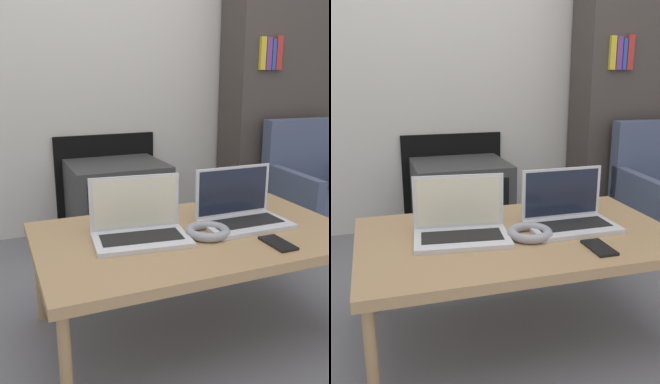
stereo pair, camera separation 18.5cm
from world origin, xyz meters
TOP-DOWN VIEW (x-y plane):
  - wall_back at (-0.00, 1.68)m, footprint 7.00×0.08m
  - table at (0.00, 0.33)m, footprint 1.17×0.70m
  - laptop_left at (-0.21, 0.36)m, footprint 0.36×0.25m
  - laptop_right at (0.22, 0.36)m, footprint 0.34×0.22m
  - headphones at (0.03, 0.28)m, footprint 0.16×0.16m
  - phone at (0.22, 0.11)m, footprint 0.07×0.14m
  - tv at (-0.00, 1.38)m, footprint 0.56×0.49m
  - bookshelf at (1.23, 1.48)m, footprint 0.84×0.32m

SIDE VIEW (x-z plane):
  - tv at x=0.00m, z-range 0.00..0.48m
  - table at x=0.00m, z-range 0.18..0.59m
  - phone at x=0.22m, z-range 0.42..0.43m
  - headphones at x=0.03m, z-range 0.42..0.45m
  - laptop_left at x=-0.21m, z-range 0.36..0.57m
  - laptop_right at x=0.22m, z-range 0.36..0.57m
  - bookshelf at x=1.23m, z-range 0.00..1.85m
  - wall_back at x=0.00m, z-range -0.01..2.59m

